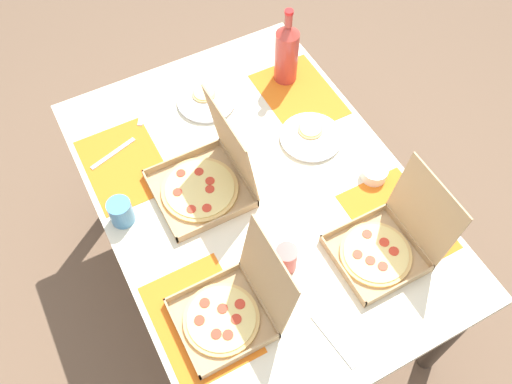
{
  "coord_description": "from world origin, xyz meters",
  "views": [
    {
      "loc": [
        0.9,
        -0.48,
        2.29
      ],
      "look_at": [
        0.0,
        0.0,
        0.72
      ],
      "focal_mm": 38.31,
      "sensor_mm": 36.0,
      "label": 1
    }
  ],
  "objects_px": {
    "plate_far_right": "(311,136)",
    "pizza_box_center": "(231,310)",
    "condiment_bowl": "(374,173)",
    "pizza_box_corner_left": "(207,180)",
    "soda_bottle": "(287,52)",
    "pizza_box_corner_right": "(386,245)",
    "plate_far_left": "(206,100)",
    "cup_spare": "(121,212)",
    "cup_red": "(286,259)"
  },
  "relations": [
    {
      "from": "plate_far_right",
      "to": "pizza_box_center",
      "type": "bearing_deg",
      "value": -49.98
    },
    {
      "from": "plate_far_right",
      "to": "condiment_bowl",
      "type": "bearing_deg",
      "value": 22.51
    },
    {
      "from": "pizza_box_center",
      "to": "pizza_box_corner_left",
      "type": "height_order",
      "value": "pizza_box_corner_left"
    },
    {
      "from": "soda_bottle",
      "to": "condiment_bowl",
      "type": "distance_m",
      "value": 0.57
    },
    {
      "from": "condiment_bowl",
      "to": "pizza_box_corner_right",
      "type": "bearing_deg",
      "value": -28.18
    },
    {
      "from": "pizza_box_center",
      "to": "condiment_bowl",
      "type": "distance_m",
      "value": 0.7
    },
    {
      "from": "plate_far_right",
      "to": "plate_far_left",
      "type": "distance_m",
      "value": 0.43
    },
    {
      "from": "plate_far_right",
      "to": "soda_bottle",
      "type": "distance_m",
      "value": 0.34
    },
    {
      "from": "cup_spare",
      "to": "plate_far_left",
      "type": "bearing_deg",
      "value": 126.48
    },
    {
      "from": "plate_far_right",
      "to": "condiment_bowl",
      "type": "height_order",
      "value": "condiment_bowl"
    },
    {
      "from": "pizza_box_corner_right",
      "to": "cup_spare",
      "type": "bearing_deg",
      "value": -125.97
    },
    {
      "from": "plate_far_right",
      "to": "plate_far_left",
      "type": "xyz_separation_m",
      "value": [
        -0.34,
        -0.26,
        -0.0
      ]
    },
    {
      "from": "plate_far_left",
      "to": "cup_spare",
      "type": "relative_size",
      "value": 2.4
    },
    {
      "from": "pizza_box_center",
      "to": "cup_spare",
      "type": "distance_m",
      "value": 0.49
    },
    {
      "from": "cup_red",
      "to": "cup_spare",
      "type": "bearing_deg",
      "value": -135.7
    },
    {
      "from": "soda_bottle",
      "to": "cup_red",
      "type": "height_order",
      "value": "soda_bottle"
    },
    {
      "from": "plate_far_left",
      "to": "cup_red",
      "type": "xyz_separation_m",
      "value": [
        0.74,
        -0.08,
        0.04
      ]
    },
    {
      "from": "cup_spare",
      "to": "pizza_box_corner_right",
      "type": "bearing_deg",
      "value": 54.03
    },
    {
      "from": "pizza_box_center",
      "to": "cup_red",
      "type": "relative_size",
      "value": 3.05
    },
    {
      "from": "pizza_box_corner_right",
      "to": "soda_bottle",
      "type": "relative_size",
      "value": 0.92
    },
    {
      "from": "plate_far_right",
      "to": "cup_spare",
      "type": "bearing_deg",
      "value": -89.76
    },
    {
      "from": "pizza_box_center",
      "to": "soda_bottle",
      "type": "bearing_deg",
      "value": 141.17
    },
    {
      "from": "cup_red",
      "to": "condiment_bowl",
      "type": "height_order",
      "value": "cup_red"
    },
    {
      "from": "pizza_box_corner_left",
      "to": "plate_far_left",
      "type": "relative_size",
      "value": 1.48
    },
    {
      "from": "soda_bottle",
      "to": "cup_spare",
      "type": "distance_m",
      "value": 0.86
    },
    {
      "from": "pizza_box_corner_right",
      "to": "plate_far_right",
      "type": "distance_m",
      "value": 0.51
    },
    {
      "from": "pizza_box_corner_left",
      "to": "soda_bottle",
      "type": "bearing_deg",
      "value": 123.83
    },
    {
      "from": "plate_far_right",
      "to": "cup_spare",
      "type": "height_order",
      "value": "cup_spare"
    },
    {
      "from": "pizza_box_corner_left",
      "to": "pizza_box_corner_right",
      "type": "distance_m",
      "value": 0.62
    },
    {
      "from": "plate_far_left",
      "to": "cup_red",
      "type": "distance_m",
      "value": 0.75
    },
    {
      "from": "cup_red",
      "to": "pizza_box_corner_left",
      "type": "bearing_deg",
      "value": -166.64
    },
    {
      "from": "pizza_box_corner_right",
      "to": "cup_red",
      "type": "distance_m",
      "value": 0.32
    },
    {
      "from": "pizza_box_corner_right",
      "to": "cup_red",
      "type": "bearing_deg",
      "value": -108.79
    },
    {
      "from": "pizza_box_corner_right",
      "to": "condiment_bowl",
      "type": "bearing_deg",
      "value": 151.82
    },
    {
      "from": "plate_far_right",
      "to": "cup_spare",
      "type": "distance_m",
      "value": 0.73
    },
    {
      "from": "plate_far_left",
      "to": "condiment_bowl",
      "type": "distance_m",
      "value": 0.69
    },
    {
      "from": "soda_bottle",
      "to": "pizza_box_center",
      "type": "bearing_deg",
      "value": -38.83
    },
    {
      "from": "condiment_bowl",
      "to": "plate_far_left",
      "type": "bearing_deg",
      "value": -148.33
    },
    {
      "from": "condiment_bowl",
      "to": "soda_bottle",
      "type": "bearing_deg",
      "value": -176.48
    },
    {
      "from": "cup_spare",
      "to": "cup_red",
      "type": "bearing_deg",
      "value": 44.3
    },
    {
      "from": "pizza_box_corner_left",
      "to": "cup_red",
      "type": "distance_m",
      "value": 0.39
    },
    {
      "from": "pizza_box_corner_left",
      "to": "plate_far_right",
      "type": "bearing_deg",
      "value": 92.87
    },
    {
      "from": "plate_far_right",
      "to": "cup_red",
      "type": "bearing_deg",
      "value": -39.83
    },
    {
      "from": "pizza_box_center",
      "to": "condiment_bowl",
      "type": "bearing_deg",
      "value": 108.29
    },
    {
      "from": "soda_bottle",
      "to": "condiment_bowl",
      "type": "bearing_deg",
      "value": 3.52
    },
    {
      "from": "pizza_box_center",
      "to": "pizza_box_corner_right",
      "type": "distance_m",
      "value": 0.53
    },
    {
      "from": "cup_red",
      "to": "plate_far_left",
      "type": "bearing_deg",
      "value": 174.24
    },
    {
      "from": "pizza_box_corner_right",
      "to": "condiment_bowl",
      "type": "xyz_separation_m",
      "value": [
        -0.26,
        0.14,
        -0.02
      ]
    },
    {
      "from": "plate_far_left",
      "to": "soda_bottle",
      "type": "xyz_separation_m",
      "value": [
        0.03,
        0.33,
        0.12
      ]
    },
    {
      "from": "cup_spare",
      "to": "condiment_bowl",
      "type": "relative_size",
      "value": 1.05
    }
  ]
}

